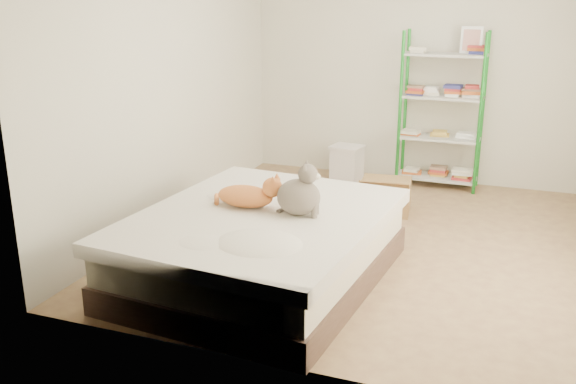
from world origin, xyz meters
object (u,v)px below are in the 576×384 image
at_px(bed, 262,247).
at_px(orange_cat, 245,194).
at_px(shelf_unit, 441,114).
at_px(white_bin, 347,162).
at_px(grey_cat, 299,189).
at_px(cardboard_box, 386,196).

xyz_separation_m(bed, orange_cat, (-0.17, 0.10, 0.37)).
xyz_separation_m(shelf_unit, white_bin, (-1.01, -0.11, -0.61)).
bearing_deg(orange_cat, grey_cat, -5.25).
height_order(grey_cat, shelf_unit, shelf_unit).
bearing_deg(white_bin, bed, -87.64).
xyz_separation_m(grey_cat, shelf_unit, (0.63, 2.86, 0.08)).
xyz_separation_m(shelf_unit, cardboard_box, (-0.35, -1.07, -0.64)).
xyz_separation_m(orange_cat, white_bin, (0.05, 2.72, -0.44)).
height_order(cardboard_box, white_bin, white_bin).
bearing_deg(white_bin, orange_cat, -91.10).
height_order(bed, grey_cat, grey_cat).
distance_m(orange_cat, white_bin, 2.76).
relative_size(grey_cat, white_bin, 0.98).
relative_size(shelf_unit, white_bin, 4.35).
height_order(orange_cat, shelf_unit, shelf_unit).
relative_size(cardboard_box, white_bin, 1.28).
bearing_deg(cardboard_box, shelf_unit, 65.54).
bearing_deg(grey_cat, white_bin, -0.82).
bearing_deg(shelf_unit, cardboard_box, -108.10).
distance_m(shelf_unit, white_bin, 1.19).
relative_size(bed, grey_cat, 5.71).
distance_m(bed, grey_cat, 0.54).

